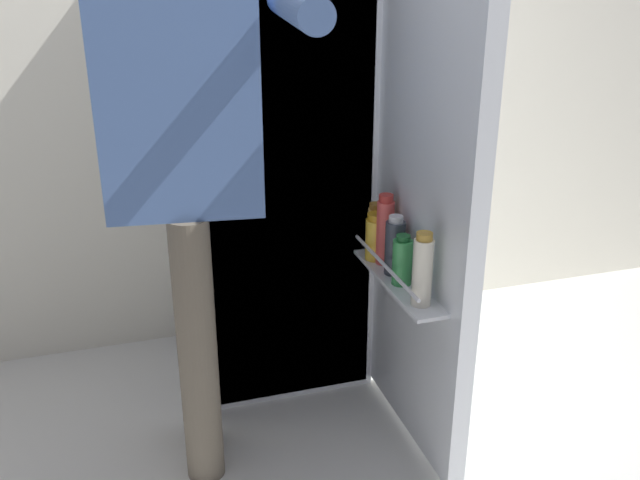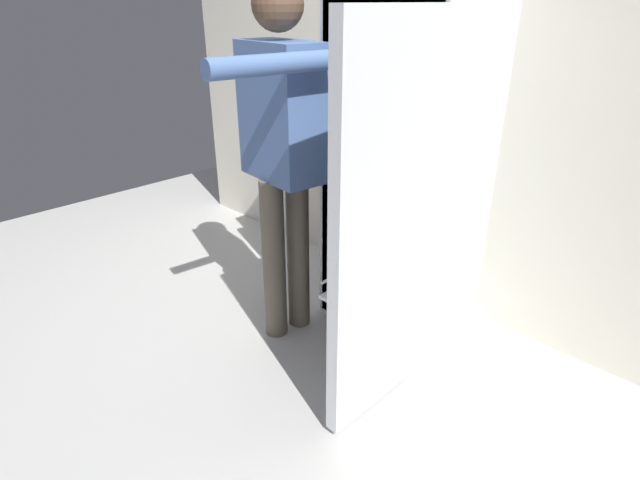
# 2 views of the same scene
# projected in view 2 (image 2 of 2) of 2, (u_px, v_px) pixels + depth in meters

# --- Properties ---
(ground_plane) EXTENTS (6.33, 6.33, 0.00)m
(ground_plane) POSITION_uv_depth(u_px,v_px,m) (333.00, 354.00, 2.65)
(ground_plane) COLOR silver
(kitchen_wall) EXTENTS (4.40, 0.10, 2.44)m
(kitchen_wall) POSITION_uv_depth(u_px,v_px,m) (450.00, 94.00, 2.71)
(kitchen_wall) COLOR silver
(kitchen_wall) RESTS_ON ground_plane
(refrigerator) EXTENTS (0.74, 1.26, 1.71)m
(refrigerator) POSITION_uv_depth(u_px,v_px,m) (405.00, 178.00, 2.58)
(refrigerator) COLOR silver
(refrigerator) RESTS_ON ground_plane
(person) EXTENTS (0.57, 0.80, 1.77)m
(person) POSITION_uv_depth(u_px,v_px,m) (284.00, 139.00, 2.40)
(person) COLOR #665B4C
(person) RESTS_ON ground_plane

